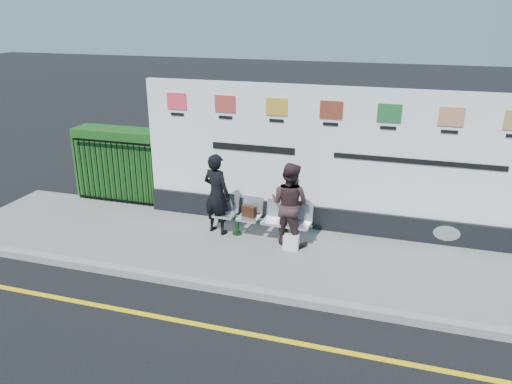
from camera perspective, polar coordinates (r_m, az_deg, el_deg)
ground at (r=7.67m, az=-0.92°, el=-15.93°), size 80.00×80.00×0.00m
pavement at (r=9.70m, az=3.66°, el=-7.22°), size 14.00×3.00×0.12m
kerb at (r=8.43m, az=1.21°, el=-11.69°), size 14.00×0.18×0.14m
yellow_line at (r=7.67m, az=-0.92°, el=-15.90°), size 14.00×0.10×0.01m
billboard at (r=10.32m, az=8.31°, el=2.52°), size 8.00×0.30×3.00m
hedge at (r=12.60m, az=-14.89°, el=3.18°), size 2.35×0.70×1.70m
railing at (r=12.26m, az=-15.93°, el=2.22°), size 2.05×0.06×1.54m
bench at (r=10.15m, az=0.61°, el=-4.12°), size 2.03×0.63×0.43m
woman_left at (r=10.20m, az=-4.51°, el=-0.21°), size 0.71×0.57×1.70m
woman_right at (r=9.72m, az=3.85°, el=-1.36°), size 0.95×0.83×1.67m
handbag_brown at (r=10.10m, az=-0.80°, el=-2.21°), size 0.31×0.20×0.23m
carrier_bag_white at (r=9.73m, az=4.05°, el=-5.77°), size 0.29×0.18×0.29m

